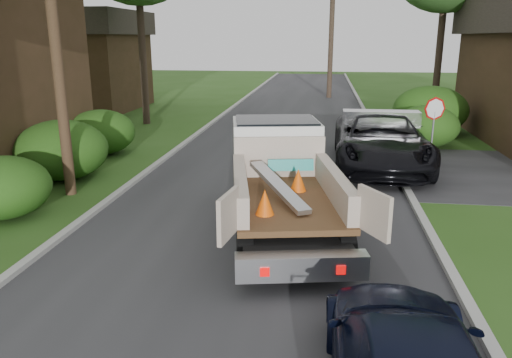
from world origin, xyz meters
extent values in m
plane|color=#274D16|center=(0.00, 0.00, 0.00)|extent=(120.00, 120.00, 0.00)
cube|color=#28282B|center=(0.00, 10.00, 0.00)|extent=(8.00, 90.00, 0.02)
cube|color=#9E9E99|center=(-4.10, 10.00, 0.06)|extent=(0.20, 90.00, 0.12)
cube|color=#9E9E99|center=(4.10, 10.00, 0.06)|extent=(0.20, 90.00, 0.12)
cylinder|color=slate|center=(5.20, 9.00, 1.00)|extent=(0.06, 0.06, 2.00)
cylinder|color=#B20A0A|center=(5.20, 9.00, 2.10)|extent=(0.71, 0.32, 0.76)
cylinder|color=#382619|center=(-5.50, 5.00, 5.00)|extent=(0.30, 0.30, 10.00)
cube|color=#3A2917|center=(-13.50, 22.00, 2.25)|extent=(7.00, 7.00, 4.50)
cube|color=#332B26|center=(-13.50, 22.00, 5.20)|extent=(7.56, 7.56, 1.40)
cube|color=#332B26|center=(-13.50, 22.00, 5.90)|extent=(1.05, 7.56, 0.20)
ellipsoid|color=#143E0E|center=(-6.20, 3.00, 0.77)|extent=(2.34, 2.34, 1.53)
ellipsoid|color=#143E0E|center=(-6.50, 6.50, 0.94)|extent=(2.86, 2.86, 1.87)
ellipsoid|color=#143E0E|center=(-6.80, 10.00, 0.85)|extent=(2.60, 2.60, 1.70)
ellipsoid|color=#143E0E|center=(5.80, 13.00, 0.85)|extent=(2.60, 2.60, 1.70)
ellipsoid|color=#143E0E|center=(6.50, 16.00, 1.10)|extent=(3.38, 3.38, 2.21)
cylinder|color=#2D2119|center=(-7.50, 17.00, 4.50)|extent=(0.36, 0.36, 9.00)
cylinder|color=#2D2119|center=(7.50, 20.00, 4.25)|extent=(0.36, 0.36, 8.50)
cylinder|color=#2D2119|center=(2.00, 30.00, 5.50)|extent=(0.36, 0.36, 11.00)
cylinder|color=black|center=(-0.47, 4.38, 0.45)|extent=(0.46, 0.93, 0.89)
cylinder|color=black|center=(1.39, 4.73, 0.45)|extent=(0.46, 0.93, 0.89)
cylinder|color=black|center=(0.24, 0.67, 0.45)|extent=(0.46, 0.93, 0.89)
cylinder|color=black|center=(2.09, 1.02, 0.45)|extent=(0.46, 0.93, 0.89)
cube|color=black|center=(0.79, 2.80, 0.62)|extent=(3.03, 6.04, 0.24)
cube|color=silver|center=(0.40, 4.85, 1.49)|extent=(2.48, 2.17, 1.54)
cube|color=black|center=(0.40, 4.85, 2.04)|extent=(2.31, 1.99, 0.55)
cube|color=#472D19|center=(0.92, 2.12, 0.99)|extent=(2.82, 3.92, 0.12)
cube|color=beige|center=(0.59, 3.87, 1.54)|extent=(2.17, 0.51, 0.99)
cube|color=beige|center=(-0.05, 1.93, 1.34)|extent=(0.88, 3.37, 0.60)
cube|color=beige|center=(1.90, 2.30, 1.34)|extent=(0.88, 3.37, 0.60)
cube|color=silver|center=(1.32, 0.02, 0.55)|extent=(2.31, 0.77, 0.45)
cube|color=#B20505|center=(0.72, -0.28, 0.55)|extent=(0.16, 0.07, 0.16)
cube|color=#B20505|center=(1.99, -0.04, 0.55)|extent=(0.16, 0.07, 0.16)
cube|color=beige|center=(0.07, -0.07, 1.44)|extent=(0.22, 0.90, 0.80)
cube|color=beige|center=(2.51, 0.39, 1.44)|extent=(0.53, 0.81, 0.80)
cube|color=silver|center=(0.71, 2.18, 1.33)|extent=(1.50, 2.40, 0.46)
cone|color=#F2590A|center=(0.55, 1.13, 1.30)|extent=(0.42, 0.42, 0.50)
cone|color=#F2590A|center=(1.10, 2.76, 1.30)|extent=(0.42, 0.42, 0.50)
cube|color=#148C84|center=(0.88, 3.68, 1.40)|extent=(1.09, 0.30, 0.28)
imported|color=black|center=(3.60, 9.38, 0.92)|extent=(3.16, 6.68, 1.84)
camera|label=1|loc=(1.59, -7.84, 4.33)|focal=35.00mm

